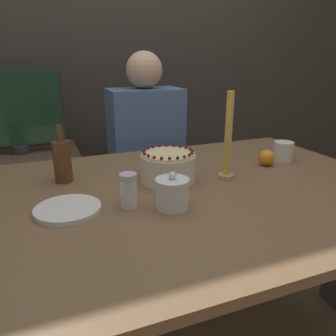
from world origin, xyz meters
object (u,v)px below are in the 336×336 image
object	(u,v)px
cake	(168,167)
bottle	(62,161)
candle	(228,144)
tv_monitor	(15,111)
person_man_blue_shirt	(147,177)
sugar_shaker	(128,190)
sugar_bowl	(172,193)

from	to	relation	value
cake	bottle	distance (m)	0.40
candle	tv_monitor	size ratio (longest dim) A/B	0.63
candle	person_man_blue_shirt	xyz separation A→B (m)	(-0.10, 0.71, -0.36)
cake	tv_monitor	size ratio (longest dim) A/B	0.38
cake	bottle	bearing A→B (deg)	159.24
candle	bottle	xyz separation A→B (m)	(-0.59, 0.20, -0.06)
bottle	candle	bearing A→B (deg)	-18.68
candle	bottle	world-z (taller)	candle
candle	person_man_blue_shirt	distance (m)	0.80
candle	sugar_shaker	bearing A→B (deg)	-165.21
sugar_shaker	tv_monitor	size ratio (longest dim) A/B	0.21
cake	sugar_bowl	bearing A→B (deg)	-108.39
cake	person_man_blue_shirt	size ratio (longest dim) A/B	0.16
person_man_blue_shirt	tv_monitor	size ratio (longest dim) A/B	2.34
candle	tv_monitor	world-z (taller)	tv_monitor
cake	person_man_blue_shirt	bearing A→B (deg)	79.55
sugar_shaker	candle	distance (m)	0.44
sugar_bowl	sugar_shaker	distance (m)	0.14
cake	sugar_bowl	xyz separation A→B (m)	(-0.07, -0.23, -0.01)
sugar_bowl	candle	size ratio (longest dim) A/B	0.36
tv_monitor	person_man_blue_shirt	bearing A→B (deg)	-26.73
sugar_shaker	person_man_blue_shirt	world-z (taller)	person_man_blue_shirt
sugar_shaker	bottle	xyz separation A→B (m)	(-0.17, 0.31, 0.03)
person_man_blue_shirt	tv_monitor	world-z (taller)	person_man_blue_shirt
person_man_blue_shirt	tv_monitor	xyz separation A→B (m)	(-0.68, 0.34, 0.38)
sugar_shaker	bottle	bearing A→B (deg)	118.83
candle	cake	bearing A→B (deg)	164.94
person_man_blue_shirt	sugar_bowl	bearing A→B (deg)	77.45
bottle	person_man_blue_shirt	world-z (taller)	person_man_blue_shirt
bottle	person_man_blue_shirt	bearing A→B (deg)	45.95
sugar_bowl	tv_monitor	bearing A→B (deg)	111.63
cake	tv_monitor	distance (m)	1.14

